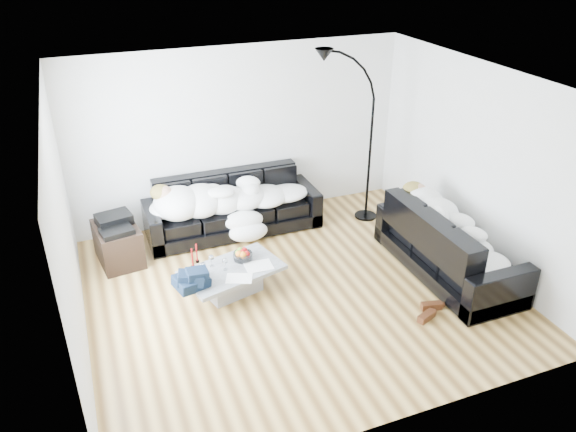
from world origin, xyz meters
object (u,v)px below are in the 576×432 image
object	(u,v)px
av_cabinet	(118,244)
stereo	(115,222)
candle_left	(192,258)
wine_glass_a	(211,261)
coffee_table	(233,280)
floor_lamp	(370,147)
sofa_right	(449,242)
sleeper_right	(452,228)
fruit_bowl	(243,254)
candle_right	(197,253)
sofa_back	(233,205)
shoes	(429,311)
sleeper_back	(233,193)
wine_glass_c	(225,264)
wine_glass_b	(203,269)

from	to	relation	value
av_cabinet	stereo	distance (m)	0.33
candle_left	wine_glass_a	bearing A→B (deg)	-12.27
coffee_table	floor_lamp	distance (m)	2.93
sofa_right	coffee_table	bearing A→B (deg)	78.33
sleeper_right	av_cabinet	size ratio (longest dim) A/B	2.43
fruit_bowl	candle_right	distance (m)	0.56
candle_left	av_cabinet	xyz separation A→B (m)	(-0.78, 1.07, -0.22)
sofa_back	shoes	bearing A→B (deg)	-61.04
coffee_table	shoes	distance (m)	2.38
sofa_back	sleeper_back	bearing A→B (deg)	-90.00
wine_glass_a	coffee_table	bearing A→B (deg)	-32.95
sofa_back	floor_lamp	bearing A→B (deg)	-9.42
fruit_bowl	av_cabinet	world-z (taller)	av_cabinet
sofa_right	candle_right	distance (m)	3.21
candle_right	stereo	bearing A→B (deg)	131.71
sleeper_right	wine_glass_c	xyz separation A→B (m)	(-2.81, 0.57, -0.22)
coffee_table	sofa_back	bearing A→B (deg)	73.23
coffee_table	sleeper_back	bearing A→B (deg)	72.70
sofa_back	fruit_bowl	bearing A→B (deg)	-101.22
stereo	wine_glass_c	bearing A→B (deg)	-59.31
wine_glass_c	candle_right	distance (m)	0.40
sleeper_right	wine_glass_c	bearing A→B (deg)	78.57
wine_glass_a	floor_lamp	xyz separation A→B (m)	(2.71, 1.05, 0.73)
sleeper_back	wine_glass_b	size ratio (longest dim) A/B	12.75
av_cabinet	wine_glass_c	bearing A→B (deg)	-55.31
sofa_right	av_cabinet	size ratio (longest dim) A/B	2.84
floor_lamp	candle_left	bearing A→B (deg)	-176.02
av_cabinet	sleeper_back	bearing A→B (deg)	-0.12
wine_glass_a	sleeper_right	bearing A→B (deg)	-13.42
sleeper_right	coffee_table	distance (m)	2.83
sleeper_back	av_cabinet	distance (m)	1.73
candle_left	sofa_back	bearing A→B (deg)	56.26
candle_left	candle_right	distance (m)	0.13
sofa_right	candle_left	distance (m)	3.26
candle_left	av_cabinet	world-z (taller)	candle_left
shoes	candle_left	bearing A→B (deg)	139.51
sleeper_back	wine_glass_c	bearing A→B (deg)	-110.16
shoes	av_cabinet	size ratio (longest dim) A/B	0.55
wine_glass_b	candle_left	world-z (taller)	candle_left
shoes	av_cabinet	bearing A→B (deg)	132.22
wine_glass_a	candle_left	bearing A→B (deg)	167.73
sleeper_back	shoes	world-z (taller)	sleeper_back
sofa_back	av_cabinet	size ratio (longest dim) A/B	3.31
coffee_table	wine_glass_c	world-z (taller)	wine_glass_c
wine_glass_c	coffee_table	bearing A→B (deg)	-3.31
candle_right	sleeper_right	bearing A→B (deg)	-15.50
wine_glass_c	stereo	size ratio (longest dim) A/B	0.37
shoes	stereo	world-z (taller)	stereo
wine_glass_c	floor_lamp	distance (m)	2.93
coffee_table	wine_glass_b	world-z (taller)	wine_glass_b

